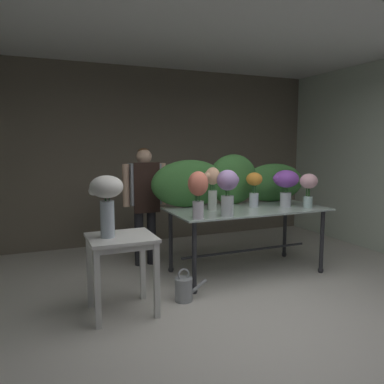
{
  "coord_description": "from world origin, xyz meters",
  "views": [
    {
      "loc": [
        -1.88,
        -2.58,
        1.6
      ],
      "look_at": [
        -0.34,
        1.09,
        1.1
      ],
      "focal_mm": 35.47,
      "sensor_mm": 36.0,
      "label": 1
    }
  ],
  "objects_px": {
    "display_table_glass": "(246,218)",
    "vase_white_roses_tall": "(106,197)",
    "vase_blush_dahlias": "(309,186)",
    "florist": "(145,194)",
    "vase_coral_anemones": "(198,190)",
    "vase_lilac_hydrangea": "(228,188)",
    "watering_can": "(184,289)",
    "vase_sunset_carnations": "(254,186)",
    "vase_peach_peonies": "(212,185)",
    "side_table_white": "(121,248)",
    "vase_violet_lilies": "(286,183)"
  },
  "relations": [
    {
      "from": "display_table_glass",
      "to": "side_table_white",
      "type": "relative_size",
      "value": 2.58
    },
    {
      "from": "side_table_white",
      "to": "vase_lilac_hydrangea",
      "type": "xyz_separation_m",
      "value": [
        1.22,
        0.17,
        0.49
      ]
    },
    {
      "from": "display_table_glass",
      "to": "vase_violet_lilies",
      "type": "bearing_deg",
      "value": -8.09
    },
    {
      "from": "vase_violet_lilies",
      "to": "vase_white_roses_tall",
      "type": "relative_size",
      "value": 0.8
    },
    {
      "from": "vase_peach_peonies",
      "to": "vase_violet_lilies",
      "type": "xyz_separation_m",
      "value": [
        0.97,
        -0.11,
        -0.0
      ]
    },
    {
      "from": "watering_can",
      "to": "display_table_glass",
      "type": "bearing_deg",
      "value": 26.41
    },
    {
      "from": "vase_coral_anemones",
      "to": "vase_blush_dahlias",
      "type": "bearing_deg",
      "value": 4.65
    },
    {
      "from": "vase_coral_anemones",
      "to": "watering_can",
      "type": "xyz_separation_m",
      "value": [
        -0.22,
        -0.14,
        -0.99
      ]
    },
    {
      "from": "vase_peach_peonies",
      "to": "vase_coral_anemones",
      "type": "height_order",
      "value": "vase_peach_peonies"
    },
    {
      "from": "vase_coral_anemones",
      "to": "vase_blush_dahlias",
      "type": "relative_size",
      "value": 1.19
    },
    {
      "from": "vase_white_roses_tall",
      "to": "display_table_glass",
      "type": "bearing_deg",
      "value": 16.57
    },
    {
      "from": "side_table_white",
      "to": "watering_can",
      "type": "height_order",
      "value": "side_table_white"
    },
    {
      "from": "vase_blush_dahlias",
      "to": "vase_peach_peonies",
      "type": "bearing_deg",
      "value": 166.18
    },
    {
      "from": "florist",
      "to": "vase_lilac_hydrangea",
      "type": "bearing_deg",
      "value": -62.18
    },
    {
      "from": "display_table_glass",
      "to": "vase_coral_anemones",
      "type": "bearing_deg",
      "value": -155.25
    },
    {
      "from": "vase_blush_dahlias",
      "to": "display_table_glass",
      "type": "bearing_deg",
      "value": 160.91
    },
    {
      "from": "display_table_glass",
      "to": "vase_white_roses_tall",
      "type": "distance_m",
      "value": 1.92
    },
    {
      "from": "vase_blush_dahlias",
      "to": "vase_lilac_hydrangea",
      "type": "bearing_deg",
      "value": -174.69
    },
    {
      "from": "vase_white_roses_tall",
      "to": "florist",
      "type": "bearing_deg",
      "value": 61.2
    },
    {
      "from": "vase_peach_peonies",
      "to": "vase_sunset_carnations",
      "type": "bearing_deg",
      "value": 2.01
    },
    {
      "from": "vase_violet_lilies",
      "to": "watering_can",
      "type": "bearing_deg",
      "value": -164.15
    },
    {
      "from": "florist",
      "to": "vase_coral_anemones",
      "type": "height_order",
      "value": "florist"
    },
    {
      "from": "vase_peach_peonies",
      "to": "display_table_glass",
      "type": "bearing_deg",
      "value": -4.86
    },
    {
      "from": "display_table_glass",
      "to": "watering_can",
      "type": "relative_size",
      "value": 5.46
    },
    {
      "from": "florist",
      "to": "vase_lilac_hydrangea",
      "type": "xyz_separation_m",
      "value": [
        0.61,
        -1.16,
        0.17
      ]
    },
    {
      "from": "side_table_white",
      "to": "vase_white_roses_tall",
      "type": "xyz_separation_m",
      "value": [
        -0.13,
        0.0,
        0.49
      ]
    },
    {
      "from": "vase_blush_dahlias",
      "to": "watering_can",
      "type": "xyz_separation_m",
      "value": [
        -1.76,
        -0.26,
        -0.96
      ]
    },
    {
      "from": "vase_white_roses_tall",
      "to": "vase_peach_peonies",
      "type": "bearing_deg",
      "value": 23.07
    },
    {
      "from": "vase_white_roses_tall",
      "to": "vase_blush_dahlias",
      "type": "bearing_deg",
      "value": 6.41
    },
    {
      "from": "display_table_glass",
      "to": "side_table_white",
      "type": "bearing_deg",
      "value": -162.25
    },
    {
      "from": "vase_sunset_carnations",
      "to": "watering_can",
      "type": "bearing_deg",
      "value": -153.98
    },
    {
      "from": "vase_blush_dahlias",
      "to": "florist",
      "type": "bearing_deg",
      "value": 149.78
    },
    {
      "from": "vase_lilac_hydrangea",
      "to": "side_table_white",
      "type": "bearing_deg",
      "value": -171.86
    },
    {
      "from": "watering_can",
      "to": "side_table_white",
      "type": "bearing_deg",
      "value": -178.01
    },
    {
      "from": "vase_violet_lilies",
      "to": "watering_can",
      "type": "height_order",
      "value": "vase_violet_lilies"
    },
    {
      "from": "florist",
      "to": "vase_peach_peonies",
      "type": "bearing_deg",
      "value": -50.81
    },
    {
      "from": "vase_violet_lilies",
      "to": "vase_coral_anemones",
      "type": "bearing_deg",
      "value": -167.17
    },
    {
      "from": "vase_coral_anemones",
      "to": "vase_white_roses_tall",
      "type": "height_order",
      "value": "same"
    },
    {
      "from": "watering_can",
      "to": "vase_sunset_carnations",
      "type": "bearing_deg",
      "value": 26.02
    },
    {
      "from": "vase_coral_anemones",
      "to": "watering_can",
      "type": "relative_size",
      "value": 1.43
    },
    {
      "from": "vase_violet_lilies",
      "to": "vase_white_roses_tall",
      "type": "height_order",
      "value": "vase_white_roses_tall"
    },
    {
      "from": "side_table_white",
      "to": "vase_blush_dahlias",
      "type": "relative_size",
      "value": 1.77
    },
    {
      "from": "side_table_white",
      "to": "vase_violet_lilies",
      "type": "bearing_deg",
      "value": 11.92
    },
    {
      "from": "vase_sunset_carnations",
      "to": "vase_blush_dahlias",
      "type": "relative_size",
      "value": 1.02
    },
    {
      "from": "side_table_white",
      "to": "vase_lilac_hydrangea",
      "type": "distance_m",
      "value": 1.32
    },
    {
      "from": "display_table_glass",
      "to": "side_table_white",
      "type": "distance_m",
      "value": 1.76
    },
    {
      "from": "display_table_glass",
      "to": "vase_lilac_hydrangea",
      "type": "relative_size",
      "value": 3.79
    },
    {
      "from": "side_table_white",
      "to": "vase_peach_peonies",
      "type": "relative_size",
      "value": 1.46
    },
    {
      "from": "vase_coral_anemones",
      "to": "vase_lilac_hydrangea",
      "type": "xyz_separation_m",
      "value": [
        0.36,
        0.02,
        -0.0
      ]
    },
    {
      "from": "florist",
      "to": "vase_coral_anemones",
      "type": "xyz_separation_m",
      "value": [
        0.25,
        -1.17,
        0.17
      ]
    }
  ]
}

